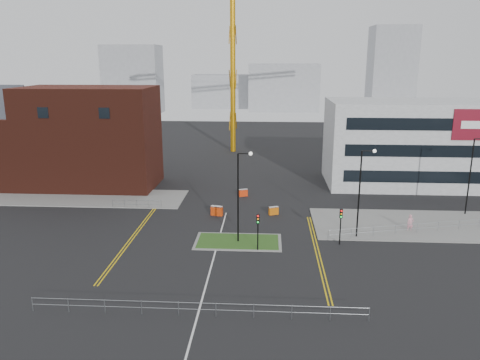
% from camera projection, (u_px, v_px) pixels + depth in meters
% --- Properties ---
extents(ground, '(200.00, 200.00, 0.00)m').
position_uv_depth(ground, '(208.00, 278.00, 38.96)').
color(ground, black).
rests_on(ground, ground).
extents(pavement_left, '(28.00, 8.00, 0.12)m').
position_uv_depth(pavement_left, '(78.00, 197.00, 61.36)').
color(pavement_left, slate).
rests_on(pavement_left, ground).
extents(pavement_right, '(24.00, 10.00, 0.12)m').
position_uv_depth(pavement_right, '(424.00, 225.00, 51.19)').
color(pavement_right, slate).
rests_on(pavement_right, ground).
extents(island_kerb, '(8.60, 4.60, 0.08)m').
position_uv_depth(island_kerb, '(238.00, 242.00, 46.56)').
color(island_kerb, slate).
rests_on(island_kerb, ground).
extents(grass_island, '(8.00, 4.00, 0.12)m').
position_uv_depth(grass_island, '(238.00, 241.00, 46.56)').
color(grass_island, '#294E1A').
rests_on(grass_island, ground).
extents(brick_building, '(24.20, 10.07, 14.24)m').
position_uv_depth(brick_building, '(70.00, 138.00, 65.62)').
color(brick_building, '#441911').
rests_on(brick_building, ground).
extents(office_block, '(25.00, 12.20, 12.00)m').
position_uv_depth(office_block, '(416.00, 143.00, 66.82)').
color(office_block, '#A4A7A9').
rests_on(office_block, ground).
extents(tower_crane, '(51.38, 14.97, 37.70)m').
position_uv_depth(tower_crane, '(263.00, 12.00, 86.81)').
color(tower_crane, '#CB890B').
rests_on(tower_crane, ground).
extents(streetlamp_island, '(1.46, 0.36, 9.18)m').
position_uv_depth(streetlamp_island, '(240.00, 190.00, 45.20)').
color(streetlamp_island, black).
rests_on(streetlamp_island, ground).
extents(streetlamp_right_near, '(1.46, 0.36, 9.18)m').
position_uv_depth(streetlamp_right_near, '(362.00, 186.00, 46.43)').
color(streetlamp_right_near, black).
rests_on(streetlamp_right_near, ground).
extents(streetlamp_right_far, '(1.46, 0.36, 9.18)m').
position_uv_depth(streetlamp_right_far, '(473.00, 170.00, 53.34)').
color(streetlamp_right_far, black).
rests_on(streetlamp_right_far, ground).
extents(traffic_light_island, '(0.28, 0.33, 3.65)m').
position_uv_depth(traffic_light_island, '(258.00, 225.00, 43.86)').
color(traffic_light_island, black).
rests_on(traffic_light_island, ground).
extents(traffic_light_right, '(0.28, 0.33, 3.65)m').
position_uv_depth(traffic_light_right, '(341.00, 220.00, 45.32)').
color(traffic_light_right, black).
rests_on(traffic_light_right, ground).
extents(railing_front, '(24.05, 0.05, 1.10)m').
position_uv_depth(railing_front, '(197.00, 306.00, 32.97)').
color(railing_front, gray).
rests_on(railing_front, ground).
extents(railing_left, '(6.05, 0.05, 1.10)m').
position_uv_depth(railing_left, '(137.00, 203.00, 56.80)').
color(railing_left, gray).
rests_on(railing_left, ground).
extents(railing_right, '(19.05, 5.05, 1.10)m').
position_uv_depth(railing_right, '(417.00, 226.00, 48.68)').
color(railing_right, gray).
rests_on(railing_right, ground).
extents(centre_line, '(0.15, 30.00, 0.01)m').
position_uv_depth(centre_line, '(211.00, 267.00, 40.89)').
color(centre_line, silver).
rests_on(centre_line, ground).
extents(yellow_left_a, '(0.12, 24.00, 0.01)m').
position_uv_depth(yellow_left_a, '(135.00, 232.00, 49.14)').
color(yellow_left_a, gold).
rests_on(yellow_left_a, ground).
extents(yellow_left_b, '(0.12, 24.00, 0.01)m').
position_uv_depth(yellow_left_b, '(138.00, 232.00, 49.13)').
color(yellow_left_b, gold).
rests_on(yellow_left_b, ground).
extents(yellow_right_a, '(0.12, 20.00, 0.01)m').
position_uv_depth(yellow_right_a, '(316.00, 252.00, 44.20)').
color(yellow_right_a, gold).
rests_on(yellow_right_a, ground).
extents(yellow_right_b, '(0.12, 20.00, 0.01)m').
position_uv_depth(yellow_right_b, '(319.00, 252.00, 44.19)').
color(yellow_right_b, gold).
rests_on(yellow_right_b, ground).
extents(skyline_a, '(18.00, 12.00, 22.00)m').
position_uv_depth(skyline_a, '(133.00, 80.00, 154.44)').
color(skyline_a, gray).
rests_on(skyline_a, ground).
extents(skyline_b, '(24.00, 12.00, 16.00)m').
position_uv_depth(skyline_b, '(284.00, 87.00, 161.94)').
color(skyline_b, gray).
rests_on(skyline_b, ground).
extents(skyline_c, '(14.00, 12.00, 28.00)m').
position_uv_depth(skyline_c, '(391.00, 70.00, 153.56)').
color(skyline_c, gray).
rests_on(skyline_c, ground).
extents(skyline_d, '(30.00, 12.00, 12.00)m').
position_uv_depth(skyline_d, '(234.00, 91.00, 173.15)').
color(skyline_d, gray).
rests_on(skyline_d, ground).
extents(pedestrian, '(0.71, 0.50, 1.86)m').
position_uv_depth(pedestrian, '(410.00, 223.00, 49.21)').
color(pedestrian, pink).
rests_on(pedestrian, ground).
extents(barrier_left, '(1.43, 0.79, 1.15)m').
position_uv_depth(barrier_left, '(217.00, 210.00, 54.32)').
color(barrier_left, red).
rests_on(barrier_left, ground).
extents(barrier_mid, '(1.21, 0.79, 0.97)m').
position_uv_depth(barrier_mid, '(243.00, 192.00, 61.92)').
color(barrier_mid, red).
rests_on(barrier_mid, ground).
extents(barrier_right, '(1.20, 0.79, 0.96)m').
position_uv_depth(barrier_right, '(274.00, 210.00, 54.64)').
color(barrier_right, '#CE600B').
rests_on(barrier_right, ground).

